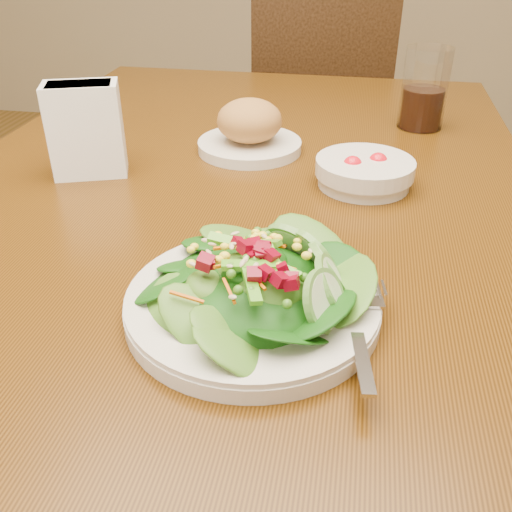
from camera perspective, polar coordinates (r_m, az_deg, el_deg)
name	(u,v)px	position (r m, az deg, el deg)	size (l,w,h in m)	color
ground_plane	(238,512)	(1.33, -1.83, -24.22)	(5.00, 5.00, 0.00)	olive
dining_table	(231,252)	(0.88, -2.53, 0.39)	(0.90, 1.40, 0.75)	#522F0A
chair_far	(317,135)	(1.88, 6.17, 11.93)	(0.45, 0.46, 0.90)	#3C2412
salad_plate	(261,291)	(0.57, 0.53, -3.53)	(0.26, 0.26, 0.07)	silver
bread_plate	(250,130)	(0.97, -0.65, 12.46)	(0.17, 0.17, 0.09)	silver
tomato_bowl	(364,172)	(0.86, 10.78, 8.25)	(0.14, 0.14, 0.05)	silver
drinking_glass	(424,94)	(1.12, 16.43, 15.26)	(0.08, 0.08, 0.14)	silver
napkin_holder	(86,128)	(0.90, -16.68, 12.20)	(0.12, 0.09, 0.14)	white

